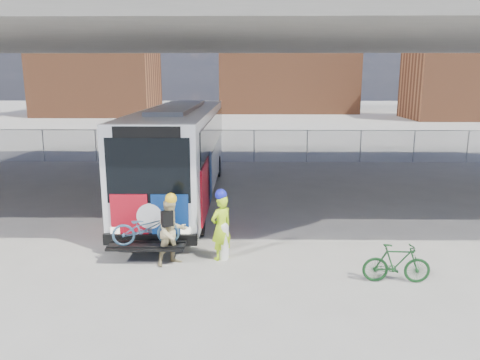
{
  "coord_description": "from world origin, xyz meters",
  "views": [
    {
      "loc": [
        0.62,
        -14.21,
        4.77
      ],
      "look_at": [
        0.39,
        0.06,
        1.6
      ],
      "focal_mm": 35.0,
      "sensor_mm": 36.0,
      "label": 1
    }
  ],
  "objects_px": {
    "bollard": "(224,239)",
    "bus": "(180,146)",
    "cyclist_tan": "(172,231)",
    "bike_parked": "(397,263)",
    "cyclist_hivis": "(221,226)"
  },
  "relations": [
    {
      "from": "bus",
      "to": "cyclist_hivis",
      "type": "bearing_deg",
      "value": -72.97
    },
    {
      "from": "bollard",
      "to": "bus",
      "type": "bearing_deg",
      "value": 107.55
    },
    {
      "from": "cyclist_hivis",
      "to": "bus",
      "type": "bearing_deg",
      "value": -114.02
    },
    {
      "from": "bus",
      "to": "bike_parked",
      "type": "bearing_deg",
      "value": -51.47
    },
    {
      "from": "bus",
      "to": "cyclist_tan",
      "type": "distance_m",
      "value": 6.84
    },
    {
      "from": "bus",
      "to": "cyclist_tan",
      "type": "relative_size",
      "value": 6.82
    },
    {
      "from": "cyclist_hivis",
      "to": "cyclist_tan",
      "type": "distance_m",
      "value": 1.3
    },
    {
      "from": "bus",
      "to": "cyclist_hivis",
      "type": "xyz_separation_m",
      "value": [
        1.94,
        -6.32,
        -1.18
      ]
    },
    {
      "from": "bus",
      "to": "bollard",
      "type": "height_order",
      "value": "bus"
    },
    {
      "from": "bus",
      "to": "bollard",
      "type": "xyz_separation_m",
      "value": [
        2.0,
        -6.32,
        -1.56
      ]
    },
    {
      "from": "cyclist_hivis",
      "to": "cyclist_tan",
      "type": "bearing_deg",
      "value": -24.28
    },
    {
      "from": "cyclist_tan",
      "to": "bike_parked",
      "type": "distance_m",
      "value": 5.56
    },
    {
      "from": "bus",
      "to": "cyclist_tan",
      "type": "height_order",
      "value": "bus"
    },
    {
      "from": "bike_parked",
      "to": "bollard",
      "type": "bearing_deg",
      "value": 74.29
    },
    {
      "from": "cyclist_tan",
      "to": "bike_parked",
      "type": "height_order",
      "value": "cyclist_tan"
    }
  ]
}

